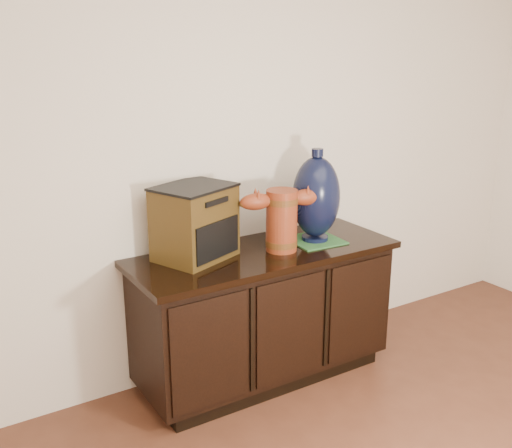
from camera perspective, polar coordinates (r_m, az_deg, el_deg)
sideboard at (r=3.33m, az=0.76°, el=-8.53°), size 1.46×0.56×0.75m
terracotta_vessel at (r=3.14m, az=2.45°, el=0.70°), size 0.47×0.20×0.33m
tv_radio at (r=3.04m, az=-5.85°, el=0.15°), size 0.46×0.42×0.38m
green_mat at (r=3.36m, az=5.62°, el=-1.54°), size 0.29×0.29×0.01m
lamp_base at (r=3.29m, az=5.74°, el=2.54°), size 0.28×0.28×0.51m
spray_can at (r=3.16m, az=-2.76°, el=-1.22°), size 0.06×0.06×0.16m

